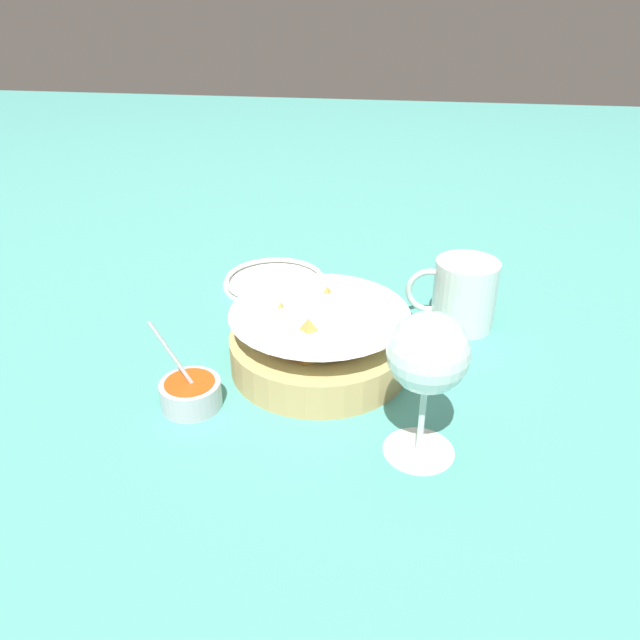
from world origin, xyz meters
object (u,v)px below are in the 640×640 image
Objects in this scene: sauce_cup at (191,392)px; wine_glass at (428,358)px; beer_mug at (463,296)px; side_plate at (275,281)px; food_basket at (320,340)px.

sauce_cup is 0.67× the size of wine_glass.
sauce_cup is 0.42m from beer_mug.
food_basket is at bearing 115.68° from side_plate.
food_basket is 0.22m from wine_glass.
food_basket is 0.24m from beer_mug.
side_plate is at bearing -95.12° from sauce_cup.
wine_glass is (-0.13, 0.16, 0.09)m from food_basket.
wine_glass is at bearing 130.14° from food_basket.
beer_mug reaches higher than side_plate.
beer_mug is (-0.33, -0.25, 0.03)m from sauce_cup.
beer_mug is at bearing 162.71° from side_plate.
sauce_cup is 0.30m from wine_glass.
side_plate is (0.30, -0.09, -0.04)m from beer_mug.
sauce_cup is at bearing 36.73° from beer_mug.
sauce_cup is 0.35m from side_plate.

